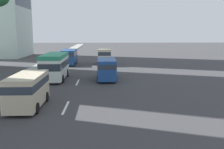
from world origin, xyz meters
TOP-DOWN VIEW (x-y plane):
  - ground_plane at (31.50, 0.00)m, footprint 198.00×198.00m
  - sidewalk_right at (31.50, 6.49)m, footprint 162.00×2.84m
  - lane_stripe_mid at (14.92, 0.00)m, footprint 3.20×0.16m
  - lane_stripe_far at (24.09, 0.00)m, footprint 3.20×0.16m
  - van_lead at (25.55, -3.06)m, footprint 5.08×2.08m
  - van_second at (15.13, 2.59)m, footprint 5.02×2.06m
  - van_third at (39.13, 2.64)m, footprint 5.36×2.20m
  - minibus_fourth at (25.89, 2.62)m, footprint 6.63×2.36m
  - van_sixth at (39.28, -2.97)m, footprint 5.11×2.10m

SIDE VIEW (x-z plane):
  - ground_plane at x=31.50m, z-range 0.00..0.00m
  - lane_stripe_mid at x=14.92m, z-range 0.00..0.01m
  - lane_stripe_far at x=24.09m, z-range 0.00..0.01m
  - sidewalk_right at x=31.50m, z-range 0.00..0.15m
  - van_lead at x=25.55m, z-range 0.17..2.45m
  - van_second at x=15.13m, z-range 0.17..2.46m
  - van_third at x=39.13m, z-range 0.18..2.61m
  - van_sixth at x=39.28m, z-range 0.18..2.76m
  - minibus_fourth at x=25.89m, z-range 0.14..2.98m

